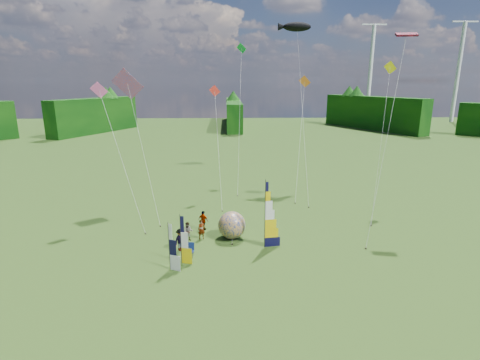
{
  "coord_description": "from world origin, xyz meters",
  "views": [
    {
      "loc": [
        -1.95,
        -23.36,
        12.79
      ],
      "look_at": [
        -1.0,
        4.0,
        5.5
      ],
      "focal_mm": 28.0,
      "sensor_mm": 36.0,
      "label": 1
    }
  ],
  "objects_px": {
    "side_banner_far": "(169,247)",
    "spectator_d": "(203,220)",
    "bol_inflatable": "(232,225)",
    "spectator_c": "(180,240)",
    "kite_whale": "(303,102)",
    "feather_banner_main": "(265,215)",
    "spectator_a": "(202,229)",
    "side_banner_left": "(181,240)",
    "camp_chair": "(190,250)",
    "spectator_b": "(188,231)"
  },
  "relations": [
    {
      "from": "side_banner_far",
      "to": "spectator_d",
      "type": "bearing_deg",
      "value": 97.59
    },
    {
      "from": "side_banner_left",
      "to": "side_banner_far",
      "type": "distance_m",
      "value": 1.17
    },
    {
      "from": "spectator_a",
      "to": "camp_chair",
      "type": "xyz_separation_m",
      "value": [
        -0.66,
        -3.31,
        -0.3
      ]
    },
    {
      "from": "feather_banner_main",
      "to": "side_banner_far",
      "type": "xyz_separation_m",
      "value": [
        -6.94,
        -3.42,
        -0.97
      ]
    },
    {
      "from": "camp_chair",
      "to": "kite_whale",
      "type": "distance_m",
      "value": 22.76
    },
    {
      "from": "side_banner_left",
      "to": "kite_whale",
      "type": "height_order",
      "value": "kite_whale"
    },
    {
      "from": "feather_banner_main",
      "to": "side_banner_left",
      "type": "height_order",
      "value": "feather_banner_main"
    },
    {
      "from": "side_banner_left",
      "to": "kite_whale",
      "type": "bearing_deg",
      "value": 71.34
    },
    {
      "from": "side_banner_left",
      "to": "camp_chair",
      "type": "relative_size",
      "value": 3.42
    },
    {
      "from": "bol_inflatable",
      "to": "kite_whale",
      "type": "bearing_deg",
      "value": 58.81
    },
    {
      "from": "spectator_c",
      "to": "camp_chair",
      "type": "bearing_deg",
      "value": -110.49
    },
    {
      "from": "side_banner_left",
      "to": "spectator_d",
      "type": "height_order",
      "value": "side_banner_left"
    },
    {
      "from": "side_banner_far",
      "to": "spectator_b",
      "type": "relative_size",
      "value": 2.14
    },
    {
      "from": "feather_banner_main",
      "to": "spectator_c",
      "type": "bearing_deg",
      "value": 173.54
    },
    {
      "from": "side_banner_far",
      "to": "spectator_a",
      "type": "distance_m",
      "value": 5.61
    },
    {
      "from": "bol_inflatable",
      "to": "spectator_a",
      "type": "height_order",
      "value": "bol_inflatable"
    },
    {
      "from": "side_banner_left",
      "to": "bol_inflatable",
      "type": "bearing_deg",
      "value": 64.68
    },
    {
      "from": "side_banner_left",
      "to": "spectator_b",
      "type": "distance_m",
      "value": 4.08
    },
    {
      "from": "spectator_d",
      "to": "camp_chair",
      "type": "bearing_deg",
      "value": 114.49
    },
    {
      "from": "spectator_c",
      "to": "spectator_a",
      "type": "bearing_deg",
      "value": -1.19
    },
    {
      "from": "spectator_b",
      "to": "spectator_c",
      "type": "bearing_deg",
      "value": -102.03
    },
    {
      "from": "feather_banner_main",
      "to": "spectator_d",
      "type": "distance_m",
      "value": 6.54
    },
    {
      "from": "feather_banner_main",
      "to": "bol_inflatable",
      "type": "height_order",
      "value": "feather_banner_main"
    },
    {
      "from": "side_banner_left",
      "to": "spectator_a",
      "type": "relative_size",
      "value": 2.19
    },
    {
      "from": "side_banner_left",
      "to": "spectator_b",
      "type": "bearing_deg",
      "value": 103.68
    },
    {
      "from": "side_banner_left",
      "to": "spectator_c",
      "type": "bearing_deg",
      "value": 113.72
    },
    {
      "from": "bol_inflatable",
      "to": "camp_chair",
      "type": "xyz_separation_m",
      "value": [
        -3.18,
        -3.38,
        -0.62
      ]
    },
    {
      "from": "side_banner_left",
      "to": "kite_whale",
      "type": "relative_size",
      "value": 0.17
    },
    {
      "from": "camp_chair",
      "to": "feather_banner_main",
      "type": "bearing_deg",
      "value": 20.47
    },
    {
      "from": "side_banner_far",
      "to": "spectator_c",
      "type": "relative_size",
      "value": 1.93
    },
    {
      "from": "feather_banner_main",
      "to": "side_banner_left",
      "type": "distance_m",
      "value": 6.78
    },
    {
      "from": "kite_whale",
      "to": "camp_chair",
      "type": "bearing_deg",
      "value": -136.37
    },
    {
      "from": "feather_banner_main",
      "to": "side_banner_far",
      "type": "relative_size",
      "value": 1.56
    },
    {
      "from": "side_banner_far",
      "to": "side_banner_left",
      "type": "bearing_deg",
      "value": 76.1
    },
    {
      "from": "bol_inflatable",
      "to": "kite_whale",
      "type": "distance_m",
      "value": 18.44
    },
    {
      "from": "bol_inflatable",
      "to": "spectator_a",
      "type": "distance_m",
      "value": 2.54
    },
    {
      "from": "camp_chair",
      "to": "side_banner_left",
      "type": "bearing_deg",
      "value": -111.78
    },
    {
      "from": "spectator_c",
      "to": "camp_chair",
      "type": "relative_size",
      "value": 1.68
    },
    {
      "from": "spectator_c",
      "to": "kite_whale",
      "type": "relative_size",
      "value": 0.08
    },
    {
      "from": "bol_inflatable",
      "to": "camp_chair",
      "type": "bearing_deg",
      "value": -133.22
    },
    {
      "from": "bol_inflatable",
      "to": "spectator_c",
      "type": "bearing_deg",
      "value": -151.12
    },
    {
      "from": "spectator_b",
      "to": "camp_chair",
      "type": "xyz_separation_m",
      "value": [
        0.42,
        -2.98,
        -0.27
      ]
    },
    {
      "from": "kite_whale",
      "to": "spectator_a",
      "type": "bearing_deg",
      "value": -140.65
    },
    {
      "from": "feather_banner_main",
      "to": "spectator_b",
      "type": "relative_size",
      "value": 3.35
    },
    {
      "from": "spectator_a",
      "to": "spectator_c",
      "type": "bearing_deg",
      "value": -143.94
    },
    {
      "from": "side_banner_left",
      "to": "kite_whale",
      "type": "xyz_separation_m",
      "value": [
        11.93,
        17.96,
        8.66
      ]
    },
    {
      "from": "feather_banner_main",
      "to": "kite_whale",
      "type": "height_order",
      "value": "kite_whale"
    },
    {
      "from": "feather_banner_main",
      "to": "spectator_b",
      "type": "xyz_separation_m",
      "value": [
        -6.16,
        1.47,
        -1.88
      ]
    },
    {
      "from": "kite_whale",
      "to": "feather_banner_main",
      "type": "bearing_deg",
      "value": -122.6
    },
    {
      "from": "side_banner_far",
      "to": "spectator_d",
      "type": "height_order",
      "value": "side_banner_far"
    }
  ]
}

